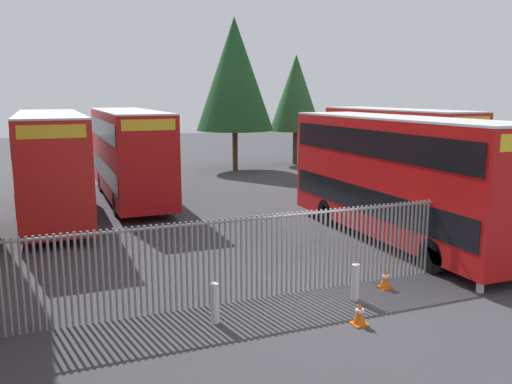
{
  "coord_description": "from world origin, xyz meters",
  "views": [
    {
      "loc": [
        -6.41,
        -12.0,
        5.19
      ],
      "look_at": [
        0.0,
        4.0,
        2.0
      ],
      "focal_mm": 37.18,
      "sensor_mm": 36.0,
      "label": 1
    }
  ],
  "objects_px": {
    "double_decker_bus_far_back": "(52,161)",
    "bollard_near_left": "(215,303)",
    "double_decker_bus_near_gate": "(398,174)",
    "double_decker_bus_behind_fence_right": "(129,151)",
    "double_decker_bus_behind_fence_left": "(395,146)",
    "bollard_near_right": "(481,275)",
    "bollard_center_front": "(355,282)",
    "traffic_cone_by_gate": "(360,313)",
    "traffic_cone_mid_forecourt": "(385,278)"
  },
  "relations": [
    {
      "from": "bollard_center_front",
      "to": "traffic_cone_mid_forecourt",
      "type": "distance_m",
      "value": 1.3
    },
    {
      "from": "bollard_near_right",
      "to": "double_decker_bus_behind_fence_right",
      "type": "bearing_deg",
      "value": 112.4
    },
    {
      "from": "double_decker_bus_behind_fence_left",
      "to": "bollard_near_left",
      "type": "xyz_separation_m",
      "value": [
        -14.14,
        -12.66,
        -1.95
      ]
    },
    {
      "from": "traffic_cone_mid_forecourt",
      "to": "double_decker_bus_near_gate",
      "type": "bearing_deg",
      "value": 50.84
    },
    {
      "from": "double_decker_bus_far_back",
      "to": "bollard_near_left",
      "type": "height_order",
      "value": "double_decker_bus_far_back"
    },
    {
      "from": "double_decker_bus_behind_fence_right",
      "to": "bollard_near_left",
      "type": "height_order",
      "value": "double_decker_bus_behind_fence_right"
    },
    {
      "from": "double_decker_bus_behind_fence_left",
      "to": "bollard_center_front",
      "type": "bearing_deg",
      "value": -129.36
    },
    {
      "from": "bollard_center_front",
      "to": "traffic_cone_by_gate",
      "type": "relative_size",
      "value": 1.61
    },
    {
      "from": "double_decker_bus_near_gate",
      "to": "traffic_cone_by_gate",
      "type": "bearing_deg",
      "value": -132.24
    },
    {
      "from": "double_decker_bus_behind_fence_right",
      "to": "traffic_cone_mid_forecourt",
      "type": "relative_size",
      "value": 18.32
    },
    {
      "from": "double_decker_bus_behind_fence_right",
      "to": "bollard_near_left",
      "type": "distance_m",
      "value": 15.47
    },
    {
      "from": "double_decker_bus_behind_fence_right",
      "to": "traffic_cone_by_gate",
      "type": "relative_size",
      "value": 18.32
    },
    {
      "from": "bollard_near_right",
      "to": "double_decker_bus_near_gate",
      "type": "bearing_deg",
      "value": 79.0
    },
    {
      "from": "double_decker_bus_near_gate",
      "to": "double_decker_bus_far_back",
      "type": "bearing_deg",
      "value": 142.94
    },
    {
      "from": "bollard_near_right",
      "to": "traffic_cone_mid_forecourt",
      "type": "relative_size",
      "value": 1.61
    },
    {
      "from": "double_decker_bus_near_gate",
      "to": "traffic_cone_mid_forecourt",
      "type": "xyz_separation_m",
      "value": [
        -3.15,
        -3.87,
        -2.13
      ]
    },
    {
      "from": "bollard_center_front",
      "to": "double_decker_bus_near_gate",
      "type": "bearing_deg",
      "value": 44.43
    },
    {
      "from": "double_decker_bus_behind_fence_left",
      "to": "bollard_near_right",
      "type": "relative_size",
      "value": 11.38
    },
    {
      "from": "bollard_near_right",
      "to": "traffic_cone_by_gate",
      "type": "height_order",
      "value": "bollard_near_right"
    },
    {
      "from": "double_decker_bus_far_back",
      "to": "bollard_near_left",
      "type": "distance_m",
      "value": 13.26
    },
    {
      "from": "bollard_near_left",
      "to": "double_decker_bus_behind_fence_right",
      "type": "bearing_deg",
      "value": 88.28
    },
    {
      "from": "double_decker_bus_behind_fence_left",
      "to": "traffic_cone_mid_forecourt",
      "type": "relative_size",
      "value": 18.32
    },
    {
      "from": "traffic_cone_by_gate",
      "to": "traffic_cone_mid_forecourt",
      "type": "height_order",
      "value": "same"
    },
    {
      "from": "double_decker_bus_near_gate",
      "to": "bollard_center_front",
      "type": "bearing_deg",
      "value": -135.57
    },
    {
      "from": "double_decker_bus_behind_fence_right",
      "to": "traffic_cone_by_gate",
      "type": "xyz_separation_m",
      "value": [
        2.56,
        -16.69,
        -2.13
      ]
    },
    {
      "from": "bollard_center_front",
      "to": "traffic_cone_by_gate",
      "type": "bearing_deg",
      "value": -118.45
    },
    {
      "from": "double_decker_bus_behind_fence_right",
      "to": "traffic_cone_by_gate",
      "type": "height_order",
      "value": "double_decker_bus_behind_fence_right"
    },
    {
      "from": "double_decker_bus_behind_fence_right",
      "to": "double_decker_bus_behind_fence_left",
      "type": "bearing_deg",
      "value": -11.12
    },
    {
      "from": "double_decker_bus_far_back",
      "to": "bollard_near_right",
      "type": "bearing_deg",
      "value": -52.86
    },
    {
      "from": "double_decker_bus_near_gate",
      "to": "bollard_near_right",
      "type": "distance_m",
      "value": 5.5
    },
    {
      "from": "double_decker_bus_behind_fence_right",
      "to": "traffic_cone_mid_forecourt",
      "type": "xyz_separation_m",
      "value": [
        4.48,
        -14.97,
        -2.13
      ]
    },
    {
      "from": "double_decker_bus_behind_fence_right",
      "to": "double_decker_bus_far_back",
      "type": "xyz_separation_m",
      "value": [
        -3.6,
        -2.61,
        0.0
      ]
    },
    {
      "from": "double_decker_bus_behind_fence_right",
      "to": "traffic_cone_mid_forecourt",
      "type": "distance_m",
      "value": 15.77
    },
    {
      "from": "double_decker_bus_near_gate",
      "to": "bollard_near_right",
      "type": "height_order",
      "value": "double_decker_bus_near_gate"
    },
    {
      "from": "double_decker_bus_near_gate",
      "to": "traffic_cone_mid_forecourt",
      "type": "height_order",
      "value": "double_decker_bus_near_gate"
    },
    {
      "from": "double_decker_bus_behind_fence_right",
      "to": "bollard_center_front",
      "type": "xyz_separation_m",
      "value": [
        3.27,
        -15.38,
        -1.95
      ]
    },
    {
      "from": "double_decker_bus_near_gate",
      "to": "bollard_near_left",
      "type": "distance_m",
      "value": 9.35
    },
    {
      "from": "bollard_center_front",
      "to": "traffic_cone_by_gate",
      "type": "xyz_separation_m",
      "value": [
        -0.71,
        -1.31,
        -0.19
      ]
    },
    {
      "from": "double_decker_bus_far_back",
      "to": "bollard_center_front",
      "type": "distance_m",
      "value": 14.63
    },
    {
      "from": "double_decker_bus_behind_fence_left",
      "to": "double_decker_bus_behind_fence_right",
      "type": "height_order",
      "value": "same"
    },
    {
      "from": "double_decker_bus_near_gate",
      "to": "double_decker_bus_behind_fence_right",
      "type": "distance_m",
      "value": 13.47
    },
    {
      "from": "double_decker_bus_near_gate",
      "to": "double_decker_bus_far_back",
      "type": "xyz_separation_m",
      "value": [
        -11.24,
        8.49,
        0.0
      ]
    },
    {
      "from": "double_decker_bus_near_gate",
      "to": "traffic_cone_mid_forecourt",
      "type": "relative_size",
      "value": 18.32
    },
    {
      "from": "bollard_near_left",
      "to": "bollard_near_right",
      "type": "height_order",
      "value": "same"
    },
    {
      "from": "double_decker_bus_near_gate",
      "to": "double_decker_bus_far_back",
      "type": "relative_size",
      "value": 1.0
    },
    {
      "from": "bollard_near_left",
      "to": "bollard_near_right",
      "type": "bearing_deg",
      "value": -6.44
    },
    {
      "from": "double_decker_bus_far_back",
      "to": "bollard_near_left",
      "type": "xyz_separation_m",
      "value": [
        3.14,
        -12.74,
        -1.95
      ]
    },
    {
      "from": "double_decker_bus_far_back",
      "to": "traffic_cone_mid_forecourt",
      "type": "bearing_deg",
      "value": -56.81
    },
    {
      "from": "double_decker_bus_far_back",
      "to": "bollard_center_front",
      "type": "relative_size",
      "value": 11.38
    },
    {
      "from": "bollard_near_left",
      "to": "traffic_cone_by_gate",
      "type": "xyz_separation_m",
      "value": [
        3.01,
        -1.35,
        -0.19
      ]
    }
  ]
}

